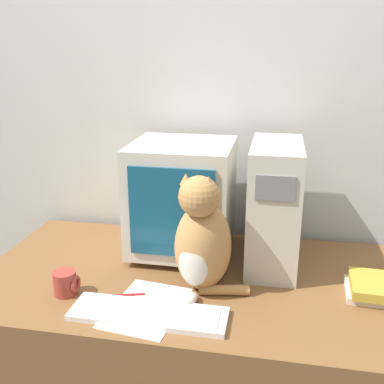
{
  "coord_description": "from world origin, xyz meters",
  "views": [
    {
      "loc": [
        0.29,
        -1.0,
        1.5
      ],
      "look_at": [
        0.01,
        0.46,
        1.01
      ],
      "focal_mm": 42.0,
      "sensor_mm": 36.0,
      "label": 1
    }
  ],
  "objects_px": {
    "crt_monitor": "(182,198)",
    "pen": "(123,295)",
    "book_stack": "(371,288)",
    "cat": "(202,241)",
    "mug": "(66,283)",
    "keyboard": "(149,314)",
    "computer_tower": "(274,205)"
  },
  "relations": [
    {
      "from": "book_stack",
      "to": "mug",
      "type": "xyz_separation_m",
      "value": [
        -0.98,
        -0.18,
        0.01
      ]
    },
    {
      "from": "crt_monitor",
      "to": "computer_tower",
      "type": "xyz_separation_m",
      "value": [
        0.35,
        -0.02,
        0.0
      ]
    },
    {
      "from": "crt_monitor",
      "to": "pen",
      "type": "height_order",
      "value": "crt_monitor"
    },
    {
      "from": "crt_monitor",
      "to": "book_stack",
      "type": "bearing_deg",
      "value": -16.8
    },
    {
      "from": "crt_monitor",
      "to": "keyboard",
      "type": "bearing_deg",
      "value": -91.07
    },
    {
      "from": "crt_monitor",
      "to": "mug",
      "type": "distance_m",
      "value": 0.53
    },
    {
      "from": "book_stack",
      "to": "pen",
      "type": "height_order",
      "value": "book_stack"
    },
    {
      "from": "book_stack",
      "to": "computer_tower",
      "type": "bearing_deg",
      "value": 150.74
    },
    {
      "from": "keyboard",
      "to": "pen",
      "type": "relative_size",
      "value": 3.38
    },
    {
      "from": "keyboard",
      "to": "pen",
      "type": "distance_m",
      "value": 0.15
    },
    {
      "from": "book_stack",
      "to": "pen",
      "type": "bearing_deg",
      "value": -168.62
    },
    {
      "from": "crt_monitor",
      "to": "keyboard",
      "type": "distance_m",
      "value": 0.51
    },
    {
      "from": "cat",
      "to": "mug",
      "type": "height_order",
      "value": "cat"
    },
    {
      "from": "crt_monitor",
      "to": "cat",
      "type": "bearing_deg",
      "value": -65.21
    },
    {
      "from": "keyboard",
      "to": "book_stack",
      "type": "xyz_separation_m",
      "value": [
        0.68,
        0.25,
        0.02
      ]
    },
    {
      "from": "book_stack",
      "to": "mug",
      "type": "height_order",
      "value": "mug"
    },
    {
      "from": "computer_tower",
      "to": "pen",
      "type": "distance_m",
      "value": 0.62
    },
    {
      "from": "book_stack",
      "to": "crt_monitor",
      "type": "bearing_deg",
      "value": 163.2
    },
    {
      "from": "keyboard",
      "to": "mug",
      "type": "bearing_deg",
      "value": 166.24
    },
    {
      "from": "computer_tower",
      "to": "cat",
      "type": "distance_m",
      "value": 0.34
    },
    {
      "from": "computer_tower",
      "to": "pen",
      "type": "relative_size",
      "value": 3.22
    },
    {
      "from": "keyboard",
      "to": "book_stack",
      "type": "bearing_deg",
      "value": 20.39
    },
    {
      "from": "computer_tower",
      "to": "cat",
      "type": "relative_size",
      "value": 1.12
    },
    {
      "from": "cat",
      "to": "crt_monitor",
      "type": "bearing_deg",
      "value": 127.56
    },
    {
      "from": "keyboard",
      "to": "book_stack",
      "type": "distance_m",
      "value": 0.73
    },
    {
      "from": "mug",
      "to": "cat",
      "type": "bearing_deg",
      "value": 15.55
    },
    {
      "from": "cat",
      "to": "book_stack",
      "type": "height_order",
      "value": "cat"
    },
    {
      "from": "keyboard",
      "to": "pen",
      "type": "xyz_separation_m",
      "value": [
        -0.12,
        0.09,
        -0.01
      ]
    },
    {
      "from": "computer_tower",
      "to": "mug",
      "type": "xyz_separation_m",
      "value": [
        -0.66,
        -0.36,
        -0.19
      ]
    },
    {
      "from": "computer_tower",
      "to": "crt_monitor",
      "type": "bearing_deg",
      "value": 176.75
    },
    {
      "from": "book_stack",
      "to": "pen",
      "type": "relative_size",
      "value": 1.31
    },
    {
      "from": "cat",
      "to": "pen",
      "type": "bearing_deg",
      "value": -144.87
    }
  ]
}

